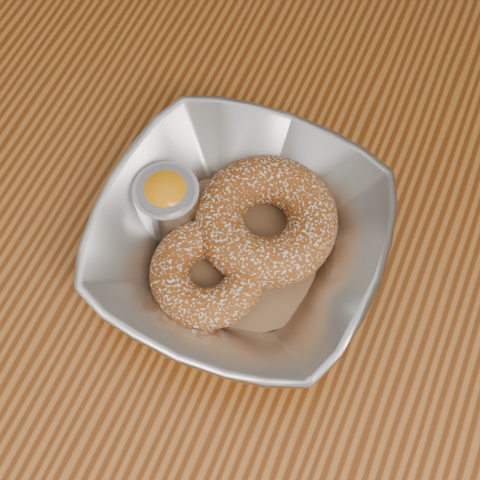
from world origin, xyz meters
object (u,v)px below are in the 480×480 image
at_px(donut_back, 266,220).
at_px(donut_front, 208,273).
at_px(table, 123,293).
at_px(serving_bowl, 240,241).
at_px(ramekin, 168,201).

relative_size(donut_back, donut_front, 1.27).
distance_m(table, serving_bowl, 0.17).
xyz_separation_m(donut_back, ramekin, (-0.08, -0.02, 0.00)).
bearing_deg(donut_back, table, -150.50).
bearing_deg(serving_bowl, donut_back, 62.99).
relative_size(serving_bowl, donut_back, 1.96).
bearing_deg(donut_front, table, -175.18).
xyz_separation_m(donut_front, ramekin, (-0.05, 0.04, 0.01)).
relative_size(table, donut_back, 10.33).
bearing_deg(table, donut_back, 29.50).
height_order(serving_bowl, donut_front, serving_bowl).
height_order(table, ramekin, ramekin).
distance_m(table, ramekin, 0.15).
bearing_deg(ramekin, donut_front, -37.78).
distance_m(donut_back, ramekin, 0.08).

